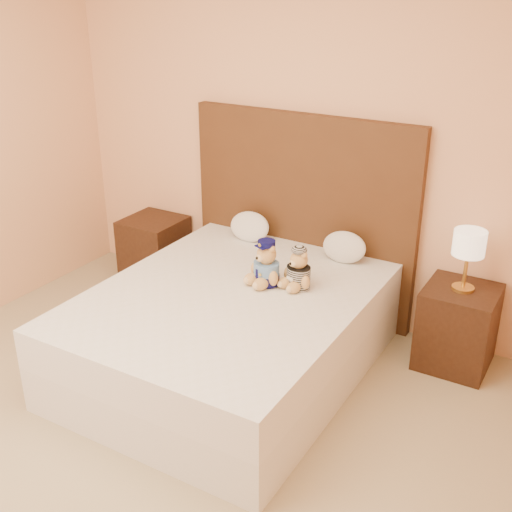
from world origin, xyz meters
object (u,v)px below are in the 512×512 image
at_px(nightstand_right, 457,327).
at_px(nightstand_left, 155,250).
at_px(pillow_left, 250,225).
at_px(bed, 230,331).
at_px(lamp, 469,246).
at_px(teddy_prisoner, 299,268).
at_px(teddy_police, 266,263).
at_px(pillow_right, 344,246).

bearing_deg(nightstand_right, nightstand_left, 180.00).
bearing_deg(pillow_left, bed, -67.42).
relative_size(lamp, teddy_prisoner, 1.52).
bearing_deg(pillow_left, teddy_police, -50.90).
xyz_separation_m(nightstand_right, teddy_police, (-1.12, -0.56, 0.42)).
relative_size(teddy_police, teddy_prisoner, 1.13).
distance_m(nightstand_right, teddy_police, 1.32).
relative_size(nightstand_right, lamp, 1.38).
xyz_separation_m(teddy_police, pillow_left, (-0.48, 0.59, -0.03)).
relative_size(lamp, teddy_police, 1.35).
bearing_deg(nightstand_left, teddy_prisoner, -17.51).
bearing_deg(nightstand_right, lamp, 180.00).
xyz_separation_m(pillow_left, pillow_right, (0.76, 0.00, -0.00)).
bearing_deg(pillow_right, teddy_prisoner, -99.08).
bearing_deg(teddy_prisoner, lamp, 50.25).
height_order(teddy_prisoner, pillow_right, teddy_prisoner).
bearing_deg(teddy_police, nightstand_left, 179.54).
height_order(bed, nightstand_right, same).
bearing_deg(teddy_prisoner, nightstand_left, -175.87).
bearing_deg(bed, pillow_left, 112.58).
distance_m(lamp, teddy_police, 1.26).
xyz_separation_m(nightstand_left, pillow_right, (1.67, 0.03, 0.39)).
relative_size(lamp, pillow_right, 1.27).
height_order(lamp, pillow_left, lamp).
height_order(nightstand_right, teddy_police, teddy_police).
distance_m(teddy_police, pillow_right, 0.66).
height_order(nightstand_left, nightstand_right, same).
height_order(nightstand_right, lamp, lamp).
distance_m(nightstand_left, pillow_right, 1.71).
height_order(lamp, teddy_police, lamp).
relative_size(teddy_police, pillow_right, 0.94).
height_order(bed, nightstand_left, same).
xyz_separation_m(nightstand_right, teddy_prisoner, (-0.92, -0.50, 0.41)).
distance_m(nightstand_right, pillow_left, 1.64).
relative_size(bed, lamp, 5.00).
bearing_deg(teddy_police, nightstand_right, 48.19).
bearing_deg(nightstand_left, lamp, 0.00).
height_order(nightstand_left, pillow_left, pillow_left).
bearing_deg(lamp, bed, -147.38).
bearing_deg(bed, nightstand_left, 147.38).
height_order(nightstand_right, teddy_prisoner, teddy_prisoner).
bearing_deg(bed, teddy_police, 60.84).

